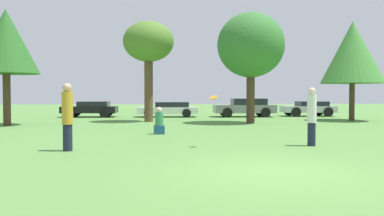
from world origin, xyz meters
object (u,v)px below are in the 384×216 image
at_px(tree_0, 6,42).
at_px(tree_3, 353,53).
at_px(tree_2, 251,46).
at_px(parked_car_black, 91,108).
at_px(person_catcher, 312,116).
at_px(tree_1, 148,44).
at_px(bystander_sitting, 159,123).
at_px(parked_car_grey, 245,107).
at_px(frisbee, 214,98).
at_px(person_thrower, 67,116).
at_px(parked_car_silver, 309,108).
at_px(parked_car_white, 169,109).

relative_size(tree_0, tree_3, 0.99).
xyz_separation_m(tree_2, parked_car_black, (-10.22, 6.97, -3.78)).
bearing_deg(person_catcher, tree_1, -69.27).
bearing_deg(bystander_sitting, parked_car_grey, 63.45).
height_order(parked_car_black, parked_car_grey, parked_car_grey).
relative_size(frisbee, parked_car_grey, 0.06).
relative_size(person_thrower, parked_car_grey, 0.44).
relative_size(tree_1, tree_3, 0.97).
relative_size(tree_2, parked_car_grey, 1.41).
distance_m(tree_0, parked_car_grey, 16.41).
relative_size(person_catcher, tree_1, 0.31).
height_order(person_thrower, tree_2, tree_2).
bearing_deg(parked_car_silver, person_catcher, 70.48).
bearing_deg(parked_car_black, parked_car_white, 177.52).
distance_m(tree_0, tree_1, 7.75).
bearing_deg(parked_car_black, parked_car_silver, -179.31).
xyz_separation_m(frisbee, tree_2, (3.44, 10.22, 2.87)).
bearing_deg(person_catcher, parked_car_grey, -99.17).
bearing_deg(person_catcher, person_thrower, -0.00).
height_order(tree_0, parked_car_black, tree_0).
bearing_deg(person_catcher, tree_2, -96.17).
bearing_deg(frisbee, tree_1, 101.43).
height_order(bystander_sitting, parked_car_silver, parked_car_silver).
bearing_deg(parked_car_grey, tree_0, 27.89).
height_order(person_catcher, tree_1, tree_1).
height_order(frisbee, tree_1, tree_1).
height_order(person_catcher, parked_car_black, person_catcher).
bearing_deg(frisbee, tree_3, 49.24).
bearing_deg(bystander_sitting, parked_car_white, 87.36).
bearing_deg(person_catcher, tree_0, -40.34).
relative_size(person_thrower, person_catcher, 1.06).
xyz_separation_m(frisbee, parked_car_white, (-1.13, 16.86, -0.95)).
bearing_deg(parked_car_white, tree_0, 41.73).
distance_m(tree_2, parked_car_grey, 7.51).
distance_m(person_thrower, bystander_sitting, 5.43).
distance_m(person_thrower, tree_0, 11.78).
bearing_deg(parked_car_black, person_thrower, 98.82).
height_order(frisbee, tree_2, tree_2).
bearing_deg(person_catcher, frisbee, -2.70).
bearing_deg(bystander_sitting, tree_0, 147.30).
bearing_deg(parked_car_silver, bystander_sitting, 49.93).
bearing_deg(tree_0, bystander_sitting, -32.70).
bearing_deg(bystander_sitting, parked_car_black, 111.40).
height_order(person_catcher, bystander_sitting, person_catcher).
relative_size(person_catcher, parked_car_silver, 0.47).
bearing_deg(parked_car_black, tree_3, 163.48).
bearing_deg(parked_car_silver, tree_2, 49.79).
height_order(tree_0, parked_car_grey, tree_0).
xyz_separation_m(parked_car_black, parked_car_grey, (11.28, -0.52, 0.09)).
distance_m(person_catcher, parked_car_silver, 18.19).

